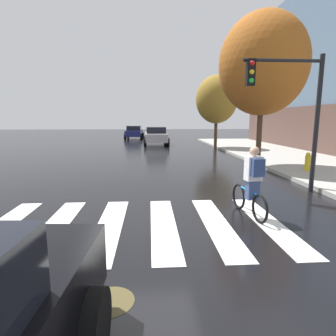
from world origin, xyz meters
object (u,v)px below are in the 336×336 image
traffic_light_near (292,100)px  fire_hydrant (308,162)px  sedan_mid (156,136)px  street_tree_mid (217,99)px  sedan_far (134,132)px  street_tree_near (263,64)px  cyclist (252,182)px  manhole_cover (110,301)px

traffic_light_near → fire_hydrant: size_ratio=5.38×
traffic_light_near → sedan_mid: bearing=102.3°
street_tree_mid → sedan_far: bearing=119.6°
fire_hydrant → street_tree_near: street_tree_near is taller
traffic_light_near → cyclist: bearing=-131.8°
manhole_cover → traffic_light_near: bearing=46.5°
sedan_mid → manhole_cover: bearing=-92.9°
traffic_light_near → street_tree_mid: (0.80, 13.09, 0.91)m
sedan_mid → cyclist: bearing=-84.7°
manhole_cover → sedan_far: size_ratio=0.14×
sedan_far → traffic_light_near: 26.10m
sedan_far → manhole_cover: bearing=-87.6°
traffic_light_near → street_tree_mid: 13.15m
traffic_light_near → street_tree_mid: size_ratio=0.75×
sedan_far → fire_hydrant: 24.00m
traffic_light_near → street_tree_near: 4.81m
manhole_cover → street_tree_mid: street_tree_mid is taller
sedan_far → street_tree_near: 22.37m
fire_hydrant → street_tree_mid: (-1.52, 10.26, 3.24)m
manhole_cover → sedan_far: 30.44m
sedan_far → street_tree_near: (6.90, -20.92, 3.91)m
cyclist → fire_hydrant: bearing=49.5°
sedan_mid → fire_hydrant: size_ratio=6.04×
sedan_mid → street_tree_mid: 6.75m
manhole_cover → street_tree_near: (5.63, 9.49, 4.70)m
cyclist → traffic_light_near: (1.94, 2.17, 2.02)m
sedan_mid → street_tree_near: (4.52, -12.76, 3.87)m
fire_hydrant → street_tree_mid: size_ratio=0.14×
sedan_far → traffic_light_near: size_ratio=1.07×
traffic_light_near → street_tree_near: street_tree_near is taller
fire_hydrant → street_tree_mid: 10.87m
sedan_far → fire_hydrant: sedan_far is taller
manhole_cover → street_tree_near: bearing=59.3°
sedan_mid → sedan_far: size_ratio=1.05×
sedan_mid → sedan_far: bearing=106.3°
sedan_mid → fire_hydrant: (6.06, -14.30, -0.30)m
cyclist → traffic_light_near: size_ratio=0.41×
manhole_cover → fire_hydrant: 10.71m
sedan_mid → fire_hydrant: bearing=-67.0°
cyclist → street_tree_near: size_ratio=0.24×
street_tree_near → sedan_far: bearing=108.2°
manhole_cover → sedan_mid: bearing=87.1°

